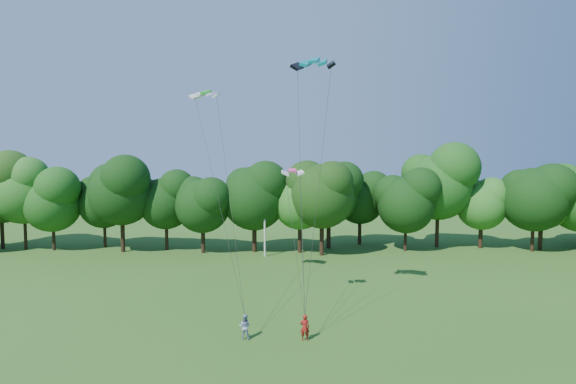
{
  "coord_description": "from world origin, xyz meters",
  "views": [
    {
      "loc": [
        -0.76,
        -19.01,
        11.12
      ],
      "look_at": [
        0.79,
        13.0,
        8.8
      ],
      "focal_mm": 28.0,
      "sensor_mm": 36.0,
      "label": 1
    }
  ],
  "objects": [
    {
      "name": "tree_back_west",
      "position": [
        -33.8,
        38.2,
        8.57
      ],
      "size": [
        9.44,
        9.44,
        13.72
      ],
      "color": "#301E13",
      "rests_on": "ground"
    },
    {
      "name": "tree_back_center",
      "position": [
        5.64,
        32.3,
        7.48
      ],
      "size": [
        8.24,
        8.24,
        11.98
      ],
      "color": "#342514",
      "rests_on": "ground"
    },
    {
      "name": "kite_flyer_right",
      "position": [
        -2.13,
        8.24,
        0.78
      ],
      "size": [
        0.88,
        0.76,
        1.56
      ],
      "primitive_type": "imported",
      "rotation": [
        0.0,
        0.0,
        2.9
      ],
      "color": "#8A9CBF",
      "rests_on": "ground"
    },
    {
      "name": "kite_green",
      "position": [
        -5.65,
        18.18,
        16.6
      ],
      "size": [
        2.71,
        1.96,
        0.47
      ],
      "rotation": [
        0.0,
        0.0,
        -0.38
      ],
      "color": "green",
      "rests_on": "ground"
    },
    {
      "name": "kite_teal",
      "position": [
        2.55,
        12.21,
        17.92
      ],
      "size": [
        3.2,
        2.11,
        0.66
      ],
      "rotation": [
        0.0,
        0.0,
        -0.3
      ],
      "color": "#047684",
      "rests_on": "ground"
    },
    {
      "name": "tree_back_east",
      "position": [
        32.97,
        34.14,
        6.61
      ],
      "size": [
        7.28,
        7.28,
        10.58
      ],
      "color": "#2E2212",
      "rests_on": "ground"
    },
    {
      "name": "kite_pink",
      "position": [
        1.18,
        14.22,
        10.32
      ],
      "size": [
        1.73,
        0.99,
        0.31
      ],
      "rotation": [
        0.0,
        0.0,
        0.12
      ],
      "color": "#F04289",
      "rests_on": "ground"
    },
    {
      "name": "utility_pole",
      "position": [
        -0.97,
        31.97,
        4.08
      ],
      "size": [
        1.52,
        0.62,
        7.93
      ],
      "rotation": [
        0.0,
        0.0,
        0.35
      ],
      "color": "silver",
      "rests_on": "ground"
    },
    {
      "name": "kite_flyer_left",
      "position": [
        1.57,
        7.83,
        0.81
      ],
      "size": [
        0.61,
        0.42,
        1.62
      ],
      "primitive_type": "imported",
      "rotation": [
        0.0,
        0.0,
        3.08
      ],
      "color": "maroon",
      "rests_on": "ground"
    }
  ]
}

